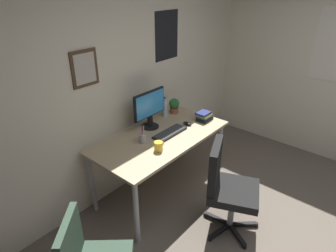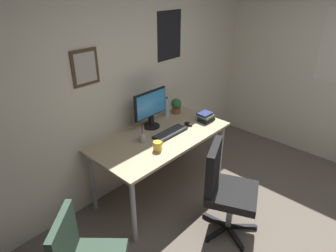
% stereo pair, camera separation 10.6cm
% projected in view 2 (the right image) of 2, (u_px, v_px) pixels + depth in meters
% --- Properties ---
extents(wall_back, '(4.40, 0.10, 2.60)m').
position_uv_depth(wall_back, '(127.00, 79.00, 3.16)').
color(wall_back, beige).
rests_on(wall_back, ground_plane).
extents(desk, '(1.56, 0.79, 0.76)m').
position_uv_depth(desk, '(161.00, 141.00, 3.18)').
color(desk, tan).
rests_on(desk, ground_plane).
extents(office_chair, '(0.61, 0.61, 0.95)m').
position_uv_depth(office_chair, '(225.00, 186.00, 2.73)').
color(office_chair, black).
rests_on(office_chair, ground_plane).
extents(monitor, '(0.46, 0.20, 0.43)m').
position_uv_depth(monitor, '(151.00, 108.00, 3.23)').
color(monitor, black).
rests_on(monitor, desk).
extents(keyboard, '(0.43, 0.15, 0.03)m').
position_uv_depth(keyboard, '(170.00, 133.00, 3.18)').
color(keyboard, black).
rests_on(keyboard, desk).
extents(computer_mouse, '(0.06, 0.11, 0.04)m').
position_uv_depth(computer_mouse, '(188.00, 124.00, 3.36)').
color(computer_mouse, black).
rests_on(computer_mouse, desk).
extents(water_bottle, '(0.07, 0.07, 0.25)m').
position_uv_depth(water_bottle, '(167.00, 108.00, 3.55)').
color(water_bottle, silver).
rests_on(water_bottle, desk).
extents(coffee_mug_near, '(0.12, 0.09, 0.10)m').
position_uv_depth(coffee_mug_near, '(158.00, 146.00, 2.85)').
color(coffee_mug_near, yellow).
rests_on(coffee_mug_near, desk).
extents(potted_plant, '(0.13, 0.13, 0.20)m').
position_uv_depth(potted_plant, '(176.00, 105.00, 3.63)').
color(potted_plant, brown).
rests_on(potted_plant, desk).
extents(pen_cup, '(0.07, 0.07, 0.20)m').
position_uv_depth(pen_cup, '(143.00, 137.00, 3.00)').
color(pen_cup, '#9EA0A5').
rests_on(pen_cup, desk).
extents(book_stack_left, '(0.19, 0.15, 0.11)m').
position_uv_depth(book_stack_left, '(206.00, 117.00, 3.46)').
color(book_stack_left, black).
rests_on(book_stack_left, desk).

